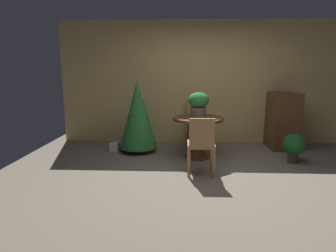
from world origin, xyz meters
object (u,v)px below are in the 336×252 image
Objects in this scene: round_dining_table at (198,131)px; wooden_chair_near at (201,143)px; gift_box_cream at (115,147)px; holiday_tree at (138,114)px; wooden_cabinet at (282,121)px; potted_plant at (294,146)px; wooden_chair_far at (195,120)px; flower_vase at (199,103)px.

wooden_chair_near is at bearing -90.00° from round_dining_table.
round_dining_table is at bearing -12.98° from gift_box_cream.
wooden_cabinet is at bearing 8.04° from holiday_tree.
gift_box_cream is 3.31m from potted_plant.
wooden_chair_far is at bearing 17.78° from gift_box_cream.
potted_plant reaches higher than gift_box_cream.
wooden_cabinet is 1.02m from potted_plant.
flower_vase is at bearing 173.25° from potted_plant.
wooden_cabinet is (1.76, 0.75, 0.08)m from round_dining_table.
flower_vase is 1.00m from wooden_chair_near.
holiday_tree is 2.86m from potted_plant.
wooden_cabinet is at bearing -4.47° from wooden_chair_far.
gift_box_cream is (-1.61, -0.52, -0.46)m from wooden_chair_far.
flower_vase is 1.97m from wooden_cabinet.
holiday_tree is (-1.14, 0.37, -0.25)m from flower_vase.
wooden_chair_far is 1.76m from wooden_cabinet.
wooden_cabinet reaches higher than potted_plant.
holiday_tree is at bearing 161.92° from flower_vase.
flower_vase reaches higher than potted_plant.
holiday_tree is 0.81m from gift_box_cream.
round_dining_table is 1.02× the size of wooden_chair_near.
holiday_tree reaches higher than gift_box_cream.
holiday_tree is 1.24× the size of wooden_cabinet.
holiday_tree is (-1.13, 0.34, 0.26)m from round_dining_table.
flower_vase is 1.22m from holiday_tree.
flower_vase is (0.00, -0.03, 0.51)m from round_dining_table.
wooden_chair_near is 0.79× the size of wooden_cabinet.
round_dining_table is at bearing 91.67° from flower_vase.
wooden_chair_near is (0.00, -1.78, -0.04)m from wooden_chair_far.
wooden_cabinet is at bearing 6.42° from gift_box_cream.
holiday_tree reaches higher than potted_plant.
wooden_cabinet is (3.36, 0.38, 0.48)m from gift_box_cream.
gift_box_cream is 0.23× the size of wooden_cabinet.
wooden_chair_far is 0.84× the size of wooden_cabinet.
flower_vase reaches higher than gift_box_cream.
wooden_cabinet is at bearing 23.94° from flower_vase.
wooden_cabinet is at bearing 23.09° from round_dining_table.
flower_vase is at bearing -88.33° from round_dining_table.
potted_plant is at bearing -7.80° from round_dining_table.
wooden_chair_far is at bearing 145.85° from potted_plant.
wooden_chair_near is 2.41m from wooden_cabinet.
potted_plant is at bearing -10.39° from gift_box_cream.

